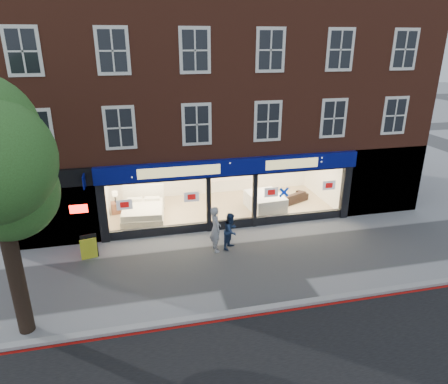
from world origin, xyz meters
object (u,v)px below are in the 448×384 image
object	(u,v)px
pedestrian_blue	(231,231)
a_board	(89,248)
sofa	(291,197)
display_bed	(143,211)
pedestrian_grey	(216,229)
mattress_stack	(265,202)

from	to	relation	value
pedestrian_blue	a_board	bearing A→B (deg)	128.05
a_board	pedestrian_blue	bearing A→B (deg)	-14.50
sofa	a_board	xyz separation A→B (m)	(-9.73, -3.47, 0.11)
a_board	display_bed	bearing A→B (deg)	44.45
a_board	pedestrian_grey	bearing A→B (deg)	-15.75
display_bed	a_board	distance (m)	3.79
mattress_stack	sofa	distance (m)	1.73
a_board	pedestrian_grey	xyz separation A→B (m)	(4.90, -0.45, 0.47)
mattress_stack	a_board	size ratio (longest dim) A/B	2.20
display_bed	pedestrian_grey	world-z (taller)	pedestrian_grey
sofa	pedestrian_grey	xyz separation A→B (m)	(-4.83, -3.92, 0.57)
mattress_stack	pedestrian_blue	distance (m)	4.17
sofa	a_board	size ratio (longest dim) A/B	1.94
mattress_stack	a_board	world-z (taller)	a_board
a_board	pedestrian_grey	size ratio (longest dim) A/B	0.51
mattress_stack	sofa	bearing A→B (deg)	19.26
sofa	pedestrian_blue	world-z (taller)	pedestrian_blue
pedestrian_grey	pedestrian_blue	size ratio (longest dim) A/B	1.24
a_board	pedestrian_grey	world-z (taller)	pedestrian_grey
display_bed	mattress_stack	distance (m)	5.92
display_bed	pedestrian_blue	bearing A→B (deg)	-40.57
sofa	pedestrian_grey	distance (m)	6.25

